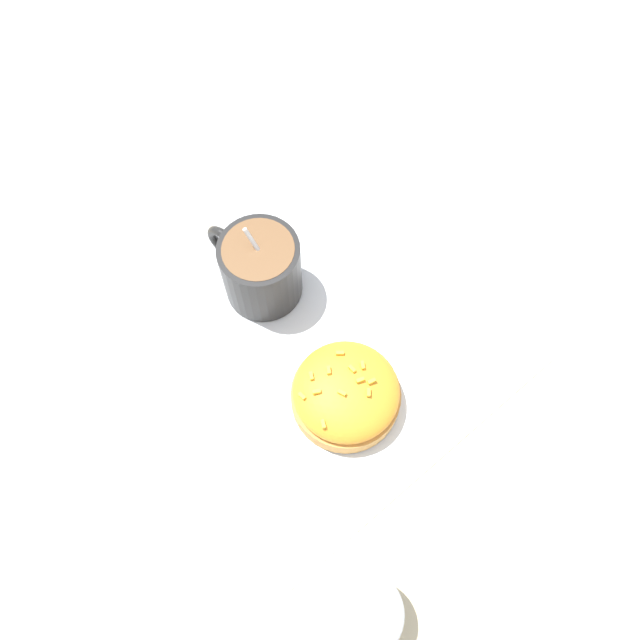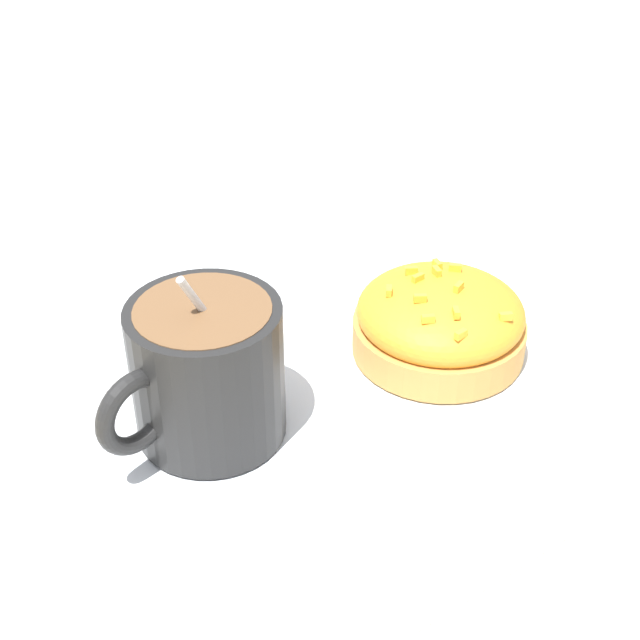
% 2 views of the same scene
% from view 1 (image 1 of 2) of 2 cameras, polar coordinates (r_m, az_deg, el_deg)
% --- Properties ---
extents(ground_plane, '(3.00, 3.00, 0.00)m').
position_cam_1_polar(ground_plane, '(0.61, -0.58, -1.42)').
color(ground_plane, '#C6B793').
extents(paper_napkin, '(0.37, 0.36, 0.00)m').
position_cam_1_polar(paper_napkin, '(0.61, -0.59, -1.36)').
color(paper_napkin, white).
rests_on(paper_napkin, ground_plane).
extents(coffee_cup, '(0.10, 0.08, 0.10)m').
position_cam_1_polar(coffee_cup, '(0.59, -5.53, 4.87)').
color(coffee_cup, black).
rests_on(coffee_cup, paper_napkin).
extents(frosted_pastry, '(0.10, 0.10, 0.05)m').
position_cam_1_polar(frosted_pastry, '(0.56, 2.38, -6.72)').
color(frosted_pastry, '#D19347').
rests_on(frosted_pastry, paper_napkin).
extents(sugar_bowl, '(0.06, 0.06, 0.06)m').
position_cam_1_polar(sugar_bowl, '(0.53, 3.79, -25.17)').
color(sugar_bowl, silver).
rests_on(sugar_bowl, ground_plane).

